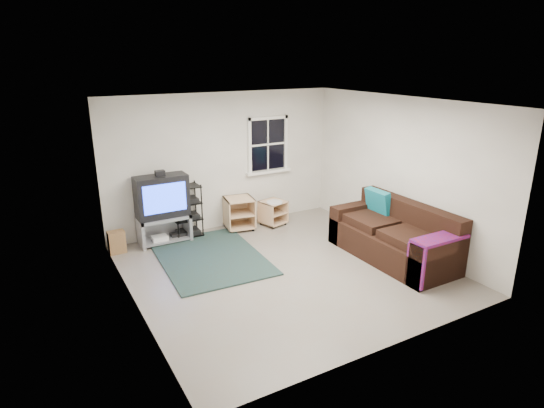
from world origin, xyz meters
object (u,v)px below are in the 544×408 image
tv_unit (162,204)px  side_table_right (272,211)px  side_table_left (239,212)px  av_rack (187,214)px  sofa (394,237)px

tv_unit → side_table_right: size_ratio=2.47×
side_table_left → av_rack: bearing=176.7°
sofa → side_table_right: bearing=112.7°
side_table_left → sofa: bearing=-56.5°
av_rack → side_table_right: (1.69, -0.20, -0.16)m
tv_unit → side_table_right: bearing=-4.2°
side_table_right → tv_unit: bearing=175.8°
av_rack → sofa: (2.68, -2.57, -0.09)m
av_rack → side_table_left: 1.03m
av_rack → side_table_right: bearing=-6.8°
tv_unit → av_rack: size_ratio=1.31×
tv_unit → sofa: (3.14, -2.53, -0.38)m
tv_unit → side_table_left: size_ratio=2.14×
tv_unit → sofa: size_ratio=0.60×
av_rack → side_table_left: bearing=-3.3°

